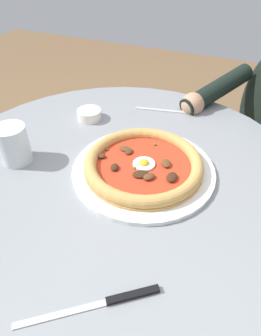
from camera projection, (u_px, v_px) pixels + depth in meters
ground_plane at (123, 318)px, 1.18m from camera, size 6.00×6.00×0.02m
dining_table at (120, 230)px, 0.83m from camera, size 0.89×0.89×0.75m
pizza_on_plate at (144, 165)px, 0.68m from camera, size 0.32×0.32×0.04m
water_glass at (14, 147)px, 0.70m from camera, size 0.07×0.07×0.09m
steak_knife at (111, 301)px, 0.45m from camera, size 0.14×0.18×0.01m
ramekin_capers at (89, 114)px, 0.86m from camera, size 0.07×0.07×0.03m
fork_utensil at (163, 110)px, 0.90m from camera, size 0.04×0.16×0.00m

